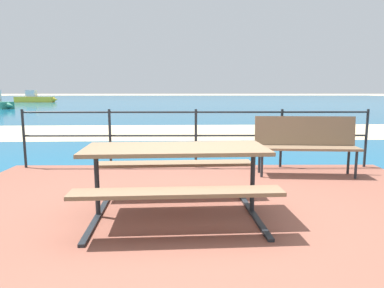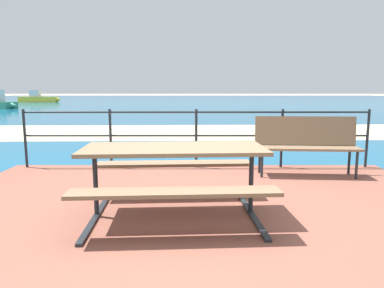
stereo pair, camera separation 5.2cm
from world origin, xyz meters
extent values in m
plane|color=tan|center=(0.00, 0.00, 0.00)|extent=(240.00, 240.00, 0.00)
cube|color=brown|center=(0.00, 0.00, 0.03)|extent=(6.40, 5.20, 0.06)
cube|color=#145B84|center=(0.00, 40.00, 0.01)|extent=(90.00, 90.00, 0.01)
cube|color=tan|center=(0.00, 8.11, 0.01)|extent=(54.10, 5.86, 0.01)
cube|color=#7A6047|center=(-0.26, 0.09, 0.78)|extent=(1.93, 0.89, 0.04)
cube|color=#7A6047|center=(-0.23, -0.52, 0.49)|extent=(1.90, 0.36, 0.04)
cube|color=#7A6047|center=(-0.29, 0.70, 0.49)|extent=(1.90, 0.36, 0.04)
cylinder|color=#1E2328|center=(-1.09, 0.04, 0.42)|extent=(0.05, 0.05, 0.72)
cube|color=#1E2328|center=(-1.09, 0.04, 0.07)|extent=(0.14, 1.49, 0.03)
cylinder|color=#1E2328|center=(0.56, 0.13, 0.42)|extent=(0.05, 0.05, 0.72)
cube|color=#1E2328|center=(0.56, 0.13, 0.07)|extent=(0.14, 1.49, 0.03)
cube|color=#7A6047|center=(1.72, 1.82, 0.50)|extent=(1.60, 0.51, 0.04)
cube|color=#7A6047|center=(1.73, 2.00, 0.75)|extent=(1.57, 0.19, 0.46)
cylinder|color=#1E2328|center=(1.00, 1.72, 0.28)|extent=(0.04, 0.04, 0.44)
cylinder|color=#1E2328|center=(1.02, 2.02, 0.28)|extent=(0.04, 0.04, 0.44)
cylinder|color=#1E2328|center=(2.41, 1.62, 0.28)|extent=(0.04, 0.04, 0.44)
cylinder|color=#1E2328|center=(2.43, 1.92, 0.28)|extent=(0.04, 0.04, 0.44)
cylinder|color=#1E2328|center=(-2.95, 2.43, 0.56)|extent=(0.04, 0.04, 1.01)
cylinder|color=#1E2328|center=(-1.48, 2.43, 0.56)|extent=(0.04, 0.04, 1.01)
cylinder|color=#1E2328|center=(0.00, 2.43, 0.56)|extent=(0.04, 0.04, 1.01)
cylinder|color=#1E2328|center=(1.48, 2.43, 0.56)|extent=(0.04, 0.04, 1.01)
cylinder|color=#1E2328|center=(2.95, 2.43, 0.56)|extent=(0.04, 0.04, 1.01)
cylinder|color=#1E2328|center=(0.00, 2.43, 1.02)|extent=(5.90, 0.03, 0.03)
cylinder|color=#1E2328|center=(0.00, 2.43, 0.61)|extent=(5.90, 0.03, 0.03)
cube|color=yellow|center=(-17.52, 36.20, 0.32)|extent=(4.36, 1.14, 0.62)
cube|color=silver|center=(-17.84, 36.22, 0.99)|extent=(1.11, 0.72, 0.72)
cone|color=yellow|center=(-15.11, 36.07, 0.32)|extent=(0.53, 0.59, 0.56)
cone|color=#338466|center=(-13.09, 22.06, 0.26)|extent=(0.64, 0.62, 0.46)
camera|label=1|loc=(-0.12, -3.50, 1.39)|focal=32.58mm
camera|label=2|loc=(-0.07, -3.50, 1.39)|focal=32.58mm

